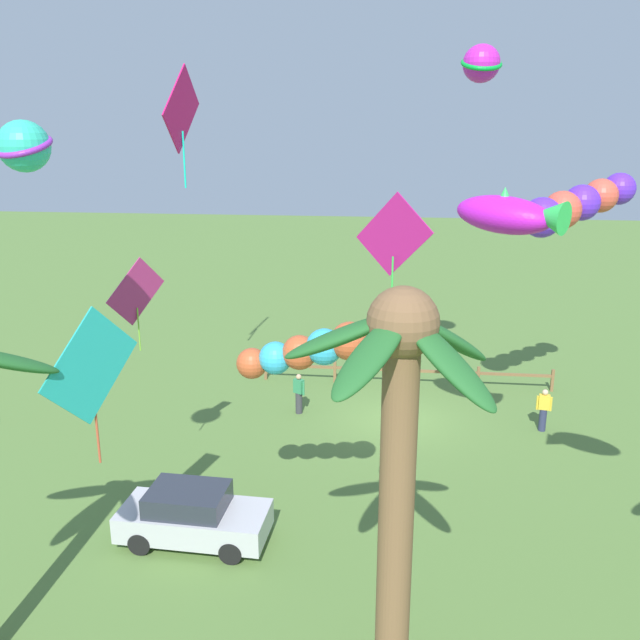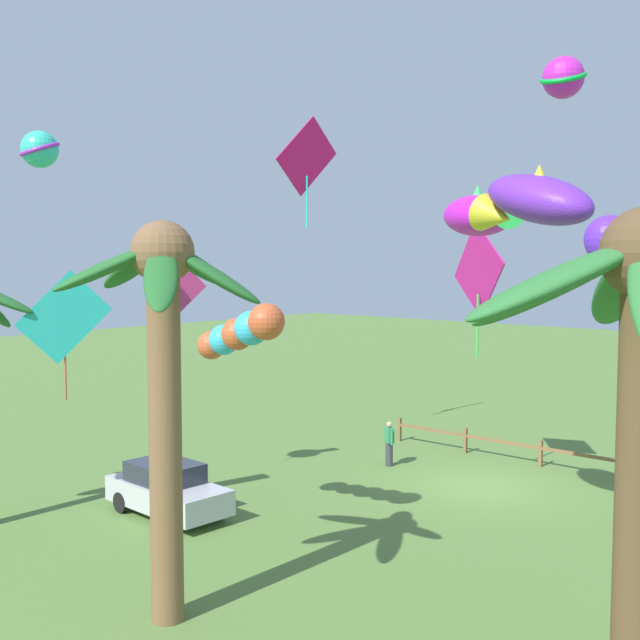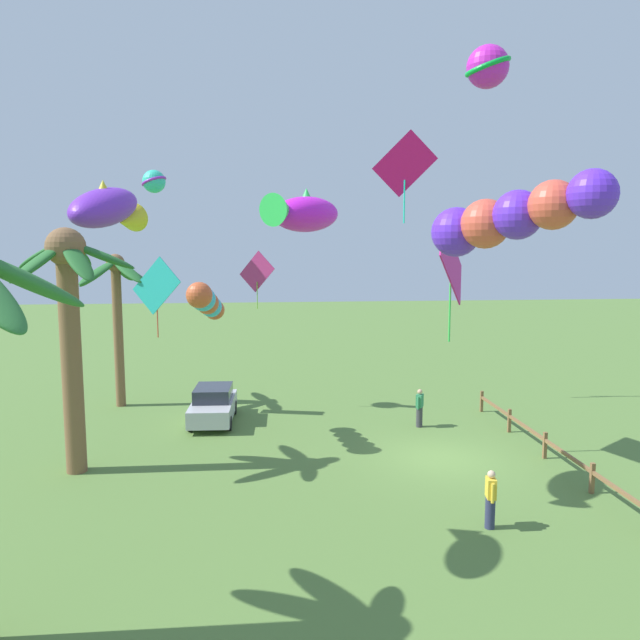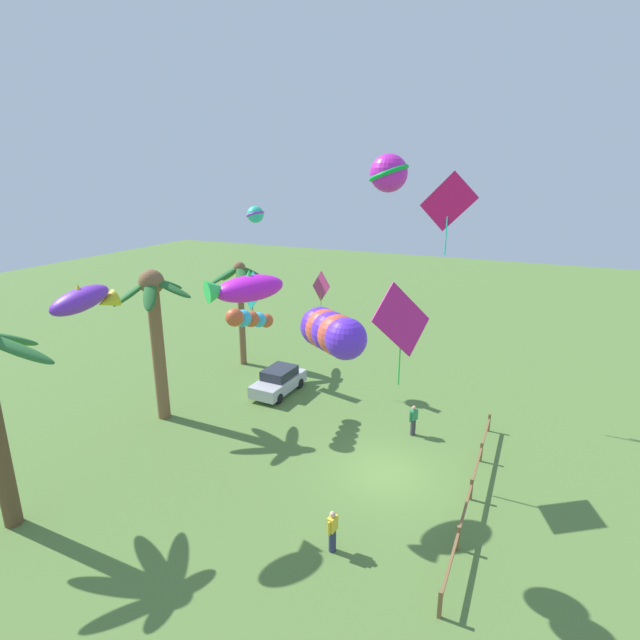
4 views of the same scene
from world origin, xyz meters
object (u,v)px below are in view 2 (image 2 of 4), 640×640
object	(u,v)px
kite_ball_2	(40,149)
kite_diamond_4	(478,272)
kite_diamond_7	(307,158)
kite_tube_9	(241,332)
kite_fish_0	(480,214)
kite_diamond_3	(177,292)
kite_ball_1	(563,78)
parked_car_0	(167,489)
kite_fish_5	(532,201)
spectator_1	(389,443)
palm_tree_1	(164,342)
kite_diamond_6	(64,319)

from	to	relation	value
kite_ball_2	kite_diamond_4	world-z (taller)	kite_ball_2
kite_diamond_7	kite_tube_9	distance (m)	11.77
kite_fish_0	kite_tube_9	size ratio (longest dim) A/B	0.96
kite_diamond_3	kite_tube_9	xyz separation A→B (m)	(-4.89, 1.84, -0.86)
kite_ball_1	kite_diamond_7	xyz separation A→B (m)	(10.17, -0.09, -1.44)
parked_car_0	kite_fish_5	distance (m)	13.88
kite_fish_0	kite_diamond_4	xyz separation A→B (m)	(3.07, -5.33, -1.49)
kite_fish_0	kite_diamond_7	xyz separation A→B (m)	(10.57, -5.48, 2.78)
kite_ball_1	kite_diamond_4	xyz separation A→B (m)	(2.67, 0.06, -5.71)
spectator_1	kite_tube_9	xyz separation A→B (m)	(-1.45, 8.46, 4.60)
kite_diamond_4	kite_diamond_7	xyz separation A→B (m)	(7.50, -0.15, 4.27)
kite_diamond_3	kite_ball_1	bearing A→B (deg)	-144.76
kite_ball_2	kite_diamond_7	xyz separation A→B (m)	(0.43, -11.24, 0.91)
kite_ball_1	kite_tube_9	world-z (taller)	kite_ball_1
kite_ball_2	palm_tree_1	bearing A→B (deg)	167.67
kite_fish_0	kite_fish_5	world-z (taller)	kite_fish_0
palm_tree_1	kite_diamond_6	bearing A→B (deg)	-14.70
kite_diamond_3	kite_fish_0	bearing A→B (deg)	-172.28
palm_tree_1	spectator_1	xyz separation A→B (m)	(3.67, -12.63, -4.83)
kite_ball_2	kite_tube_9	size ratio (longest dim) A/B	0.41
kite_ball_1	kite_fish_5	bearing A→B (deg)	111.72
palm_tree_1	parked_car_0	bearing A→B (deg)	-37.95
kite_fish_0	kite_diamond_4	world-z (taller)	kite_fish_0
kite_ball_1	kite_diamond_3	xyz separation A→B (m)	(9.54, 6.74, -6.32)
palm_tree_1	kite_diamond_7	world-z (taller)	kite_diamond_7
kite_diamond_3	kite_diamond_6	size ratio (longest dim) A/B	0.75
kite_fish_0	palm_tree_1	bearing A→B (deg)	69.04
spectator_1	kite_diamond_4	distance (m)	6.97
kite_ball_1	kite_diamond_7	world-z (taller)	kite_ball_1
kite_ball_1	kite_fish_0	bearing A→B (deg)	94.22
spectator_1	kite_diamond_6	size ratio (longest dim) A/B	0.45
parked_car_0	spectator_1	distance (m)	8.68
kite_fish_5	kite_diamond_7	size ratio (longest dim) A/B	0.64
palm_tree_1	kite_ball_2	xyz separation A→B (m)	(7.32, -1.60, 4.60)
spectator_1	kite_diamond_6	xyz separation A→B (m)	(2.79, 10.94, 4.89)
kite_diamond_3	kite_diamond_6	xyz separation A→B (m)	(-0.65, 4.31, -0.57)
palm_tree_1	kite_ball_1	bearing A→B (deg)	-100.75
kite_fish_0	kite_ball_1	size ratio (longest dim) A/B	2.10
parked_car_0	kite_diamond_4	distance (m)	11.68
kite_fish_5	kite_diamond_6	bearing A→B (deg)	5.15
kite_diamond_6	kite_tube_9	size ratio (longest dim) A/B	1.07
kite_ball_2	kite_diamond_6	size ratio (longest dim) A/B	0.38
palm_tree_1	parked_car_0	distance (m)	8.26
kite_diamond_7	kite_fish_0	bearing A→B (deg)	152.60
kite_ball_2	kite_diamond_3	size ratio (longest dim) A/B	0.51
spectator_1	kite_ball_1	bearing A→B (deg)	-178.93
kite_diamond_6	kite_diamond_7	xyz separation A→B (m)	(1.29, -11.14, 5.45)
kite_ball_2	kite_fish_5	world-z (taller)	kite_ball_2
palm_tree_1	spectator_1	world-z (taller)	palm_tree_1
kite_diamond_6	kite_tube_9	distance (m)	4.92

